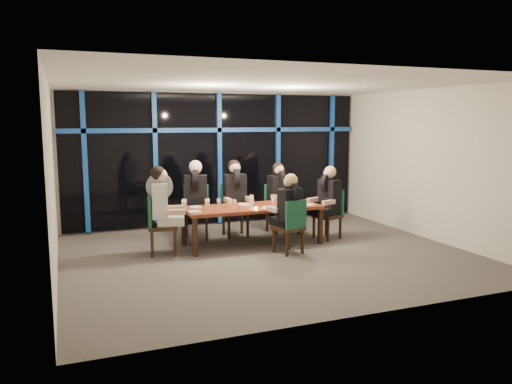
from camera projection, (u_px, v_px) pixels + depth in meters
room at (269, 141)px, 8.60m from camera, size 7.04×7.00×3.02m
window_wall at (219, 157)px, 11.37m from camera, size 6.86×0.43×2.94m
dining_table at (252, 210)px, 9.53m from camera, size 2.60×1.00×0.75m
chair_far_left at (196, 209)px, 10.04m from camera, size 0.62×0.62×1.08m
chair_far_mid at (234, 207)px, 10.32m from camera, size 0.51×0.51×1.07m
chair_far_right at (277, 205)px, 10.70m from camera, size 0.54×0.54×1.02m
chair_end_left at (157, 221)px, 8.82m from camera, size 0.58×0.58×1.08m
chair_end_right at (330, 211)px, 10.09m from camera, size 0.59×0.59×1.00m
chair_near_mid at (292, 224)px, 8.86m from camera, size 0.56×0.56×0.98m
diner_far_left at (196, 189)px, 9.89m from camera, size 0.63×0.73×1.06m
diner_far_mid at (235, 187)px, 10.17m from camera, size 0.54×0.67×1.05m
diner_far_right at (279, 187)px, 10.57m from camera, size 0.54×0.67×0.99m
diner_end_left at (162, 197)px, 8.78m from camera, size 0.72×0.59×1.05m
diner_end_right at (328, 192)px, 9.97m from camera, size 0.68×0.60×0.98m
diner_near_mid at (289, 202)px, 8.87m from camera, size 0.57×0.67×0.96m
plate_far_left at (195, 207)px, 9.37m from camera, size 0.24×0.24×0.01m
plate_far_mid at (244, 204)px, 9.68m from camera, size 0.24×0.24×0.01m
plate_far_right at (294, 201)px, 10.12m from camera, size 0.24×0.24×0.01m
plate_end_left at (195, 211)px, 8.92m from camera, size 0.24×0.24×0.01m
plate_end_right at (308, 205)px, 9.64m from camera, size 0.24×0.24×0.01m
plate_near_mid at (269, 207)px, 9.34m from camera, size 0.24×0.24×0.01m
wine_bottle at (300, 197)px, 9.75m from camera, size 0.08×0.08×0.34m
water_pitcher at (295, 200)px, 9.65m from camera, size 0.11×0.10×0.18m
tea_light at (256, 208)px, 9.25m from camera, size 0.05×0.05×0.03m
wine_glass_a at (235, 202)px, 9.30m from camera, size 0.06×0.06×0.16m
wine_glass_b at (252, 198)px, 9.65m from camera, size 0.07×0.07×0.19m
wine_glass_c at (273, 200)px, 9.51m from camera, size 0.07×0.07×0.17m
wine_glass_d at (219, 201)px, 9.31m from camera, size 0.07×0.07×0.17m
wine_glass_e at (289, 195)px, 10.02m from camera, size 0.07×0.07×0.19m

